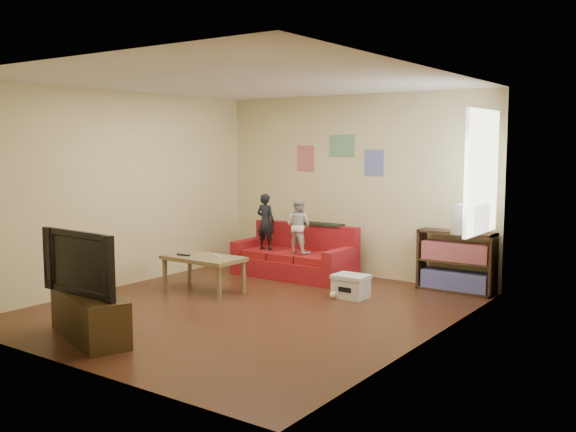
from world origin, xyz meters
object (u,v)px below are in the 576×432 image
Objects in this scene: child_a at (266,222)px; television at (87,262)px; bookshelf at (456,265)px; file_box at (351,286)px; sofa at (296,258)px; tv_stand at (89,316)px; child_b at (298,226)px; coffee_table at (203,261)px.

child_a is 3.66m from television.
bookshelf is 2.33× the size of file_box.
bookshelf reaches higher than sofa.
tv_stand is at bearing -118.70° from bookshelf.
bookshelf is (2.18, 0.55, -0.42)m from child_b.
tv_stand is (-1.31, -3.05, 0.08)m from file_box.
television is (0.50, -3.63, -0.01)m from child_a.
tv_stand is (-2.29, -4.18, -0.13)m from bookshelf.
child_a reaches higher than tv_stand.
television is at bearing 0.00° from tv_stand.
child_a is at bearing -168.83° from bookshelf.
sofa is 2.12× the size of child_a.
file_box is (1.21, -0.58, -0.63)m from child_b.
bookshelf is 4.76m from tv_stand.
child_a is at bearing 0.85° from child_b.
sofa is 2.37m from bookshelf.
sofa is 1.68× the size of coffee_table.
child_b is (0.15, -0.16, 0.52)m from sofa.
coffee_table is at bearing 68.97° from child_b.
child_a is 2.01m from file_box.
child_b is 1.57m from coffee_table.
child_a is (-0.45, -0.16, 0.54)m from sofa.
child_b reaches higher than television.
television is (0.00, 0.00, 0.56)m from tv_stand.
coffee_table is 0.86× the size of tv_stand.
sofa is at bearing 75.06° from coffee_table.
child_a is 0.60m from child_b.
sofa is 0.72m from child_a.
television is at bearing -113.29° from file_box.
sofa is 2.21× the size of child_b.
bookshelf is (2.78, 0.55, -0.44)m from child_a.
sofa reaches higher than file_box.
child_b is 0.76× the size of coffee_table.
child_b reaches higher than coffee_table.
coffee_table is at bearing -144.45° from bookshelf.
tv_stand is at bearing 96.43° from child_a.
coffee_table reaches higher than tv_stand.
child_b is 1.48m from file_box.
child_a is at bearing 100.54° from television.
tv_stand is (0.47, -2.21, -0.18)m from coffee_table.
file_box is (-0.97, -1.13, -0.21)m from bookshelf.
coffee_table is at bearing 104.67° from television.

